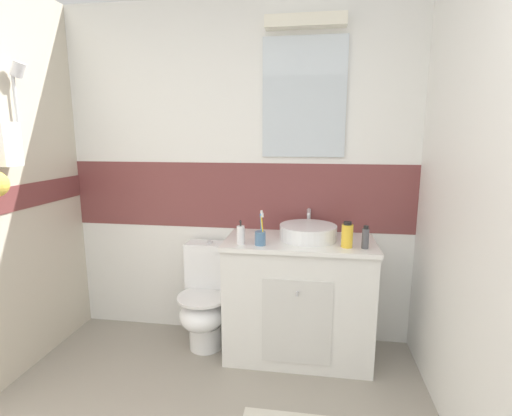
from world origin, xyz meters
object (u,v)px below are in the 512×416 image
(soap_dispenser, at_px, (241,235))
(sink_basin, at_px, (308,231))
(toothbrush_cup, at_px, (260,236))
(deodorant_spray_can, at_px, (365,238))
(mouthwash_bottle, at_px, (347,235))
(toilet, at_px, (206,300))

(soap_dispenser, bearing_deg, sink_basin, 23.35)
(toothbrush_cup, bearing_deg, deodorant_spray_can, 2.04)
(sink_basin, height_order, toothbrush_cup, toothbrush_cup)
(toothbrush_cup, xyz_separation_m, soap_dispenser, (-0.13, 0.00, 0.00))
(sink_basin, distance_m, mouthwash_bottle, 0.29)
(sink_basin, distance_m, soap_dispenser, 0.47)
(sink_basin, height_order, deodorant_spray_can, sink_basin)
(sink_basin, height_order, toilet, sink_basin)
(toothbrush_cup, bearing_deg, toilet, 157.28)
(deodorant_spray_can, distance_m, mouthwash_bottle, 0.11)
(toilet, xyz_separation_m, soap_dispenser, (0.30, -0.18, 0.55))
(sink_basin, bearing_deg, toothbrush_cup, -147.82)
(toilet, distance_m, deodorant_spray_can, 1.24)
(toothbrush_cup, height_order, deodorant_spray_can, toothbrush_cup)
(toilet, xyz_separation_m, toothbrush_cup, (0.43, -0.18, 0.55))
(toothbrush_cup, distance_m, mouthwash_bottle, 0.55)
(toilet, height_order, soap_dispenser, soap_dispenser)
(deodorant_spray_can, bearing_deg, toilet, 171.86)
(soap_dispenser, xyz_separation_m, mouthwash_bottle, (0.68, 0.03, 0.02))
(sink_basin, xyz_separation_m, deodorant_spray_can, (0.36, -0.17, 0.02))
(toilet, relative_size, deodorant_spray_can, 5.24)
(toothbrush_cup, relative_size, deodorant_spray_can, 1.54)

